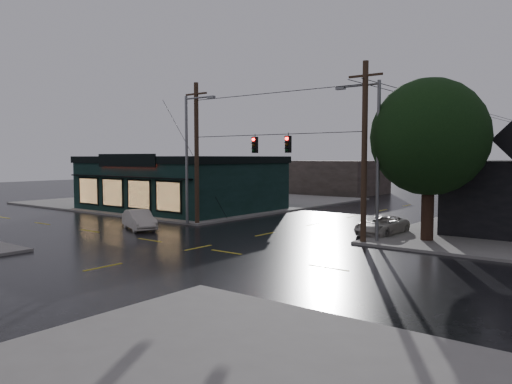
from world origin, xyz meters
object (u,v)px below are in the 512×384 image
Objects in this scene: utility_pole_nw at (197,225)px; suv_silver at (382,226)px; corner_tree at (429,137)px; sedan_cream at (139,220)px; utility_pole_ne at (363,244)px.

suv_silver is (12.50, 3.64, 0.61)m from utility_pole_nw.
corner_tree is 19.12m from sedan_cream.
utility_pole_nw is 1.00× the size of utility_pole_ne.
utility_pole_nw and utility_pole_ne have the same top height.
sedan_cream is at bearing -108.70° from utility_pole_nw.
sedan_cream is at bearing -164.06° from utility_pole_ne.
corner_tree is at bearing 9.88° from utility_pole_nw.
suv_silver is (-3.15, 0.92, -5.38)m from corner_tree.
corner_tree is at bearing 45.78° from utility_pole_ne.
utility_pole_ne reaches higher than suv_silver.
utility_pole_nw is at bearing 180.00° from utility_pole_ne.
sedan_cream reaches higher than suv_silver.
utility_pole_nw is 2.31× the size of suv_silver.
utility_pole_ne is at bearing 0.00° from utility_pole_nw.
utility_pole_ne is 2.51× the size of sedan_cream.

